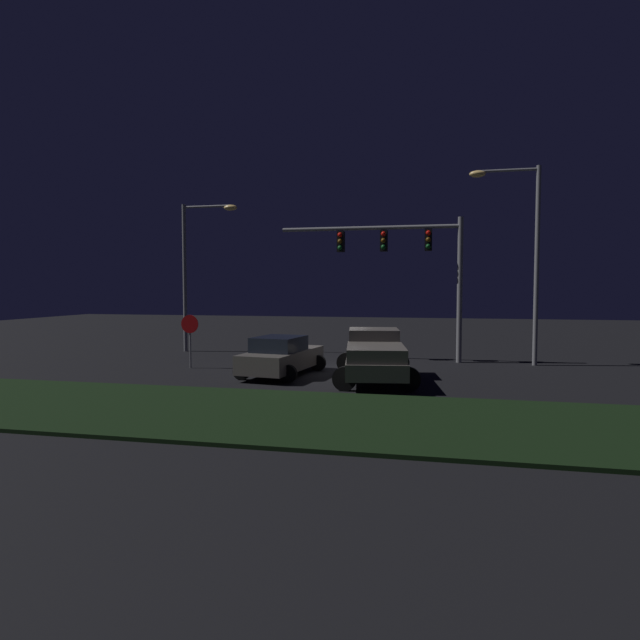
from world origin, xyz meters
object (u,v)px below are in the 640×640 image
(street_lamp_left, at_px, (196,258))
(street_lamp_right, at_px, (523,241))
(pickup_truck, at_px, (374,353))
(car_sedan, at_px, (281,356))
(traffic_signal_gantry, at_px, (405,254))
(stop_sign, at_px, (190,331))

(street_lamp_left, height_order, street_lamp_right, street_lamp_right)
(pickup_truck, bearing_deg, car_sedan, 75.72)
(traffic_signal_gantry, height_order, stop_sign, traffic_signal_gantry)
(car_sedan, height_order, street_lamp_left, street_lamp_left)
(traffic_signal_gantry, bearing_deg, car_sedan, -129.81)
(car_sedan, relative_size, stop_sign, 2.07)
(street_lamp_left, distance_m, stop_sign, 6.93)
(street_lamp_right, distance_m, stop_sign, 14.69)
(stop_sign, bearing_deg, street_lamp_left, 112.45)
(car_sedan, height_order, street_lamp_right, street_lamp_right)
(car_sedan, relative_size, street_lamp_left, 0.60)
(pickup_truck, bearing_deg, traffic_signal_gantry, -15.78)
(street_lamp_right, bearing_deg, pickup_truck, -136.99)
(street_lamp_right, xyz_separation_m, stop_sign, (-13.61, -3.99, -3.82))
(traffic_signal_gantry, bearing_deg, stop_sign, -153.94)
(traffic_signal_gantry, xyz_separation_m, street_lamp_left, (-10.89, 1.41, 0.03))
(traffic_signal_gantry, relative_size, street_lamp_left, 1.08)
(stop_sign, bearing_deg, street_lamp_right, 16.35)
(street_lamp_left, relative_size, street_lamp_right, 0.90)
(traffic_signal_gantry, height_order, street_lamp_right, street_lamp_right)
(car_sedan, bearing_deg, traffic_signal_gantry, -31.84)
(car_sedan, relative_size, traffic_signal_gantry, 0.55)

